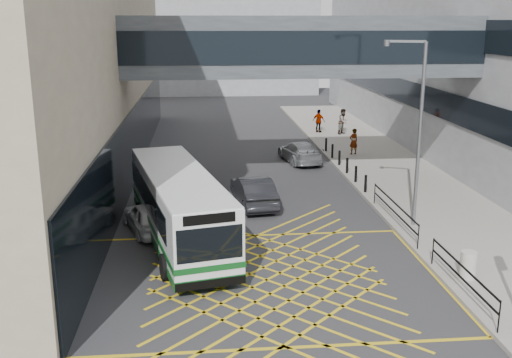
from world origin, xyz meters
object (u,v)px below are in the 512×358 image
object	(u,v)px
pedestrian_c	(319,121)
car_white	(148,217)
car_dark	(253,191)
pedestrian_b	(343,122)
street_lamp	(416,123)
pedestrian_a	(354,141)
bus	(178,205)
litter_bin	(468,265)
car_silver	(300,151)

from	to	relation	value
pedestrian_c	car_white	bearing A→B (deg)	101.48
car_dark	pedestrian_b	size ratio (longest dim) A/B	2.40
street_lamp	pedestrian_a	xyz separation A→B (m)	(1.05, 14.05, -3.61)
car_dark	car_white	bearing A→B (deg)	27.19
pedestrian_c	bus	bearing A→B (deg)	105.66
pedestrian_a	pedestrian_c	size ratio (longest dim) A/B	0.95
litter_bin	pedestrian_a	world-z (taller)	pedestrian_a
street_lamp	litter_bin	xyz separation A→B (m)	(0.09, -5.68, -3.99)
car_white	street_lamp	world-z (taller)	street_lamp
litter_bin	car_silver	bearing A→B (deg)	98.75
pedestrian_c	street_lamp	bearing A→B (deg)	128.95
car_dark	street_lamp	bearing A→B (deg)	142.40
pedestrian_c	car_dark	bearing A→B (deg)	109.36
street_lamp	litter_bin	size ratio (longest dim) A/B	8.11
litter_bin	pedestrian_c	distance (m)	27.82
litter_bin	car_white	bearing A→B (deg)	151.36
pedestrian_b	pedestrian_c	distance (m)	1.97
bus	car_white	size ratio (longest dim) A/B	2.58
bus	pedestrian_c	bearing A→B (deg)	53.08
pedestrian_b	bus	bearing A→B (deg)	-162.60
pedestrian_a	street_lamp	bearing A→B (deg)	64.46
litter_bin	pedestrian_c	size ratio (longest dim) A/B	0.54
pedestrian_b	street_lamp	bearing A→B (deg)	-139.58
car_silver	street_lamp	size ratio (longest dim) A/B	0.58
bus	car_silver	bearing A→B (deg)	49.24
litter_bin	pedestrian_b	xyz separation A→B (m)	(1.97, 26.95, 0.50)
car_dark	litter_bin	bearing A→B (deg)	117.62
car_white	pedestrian_c	distance (m)	24.52
car_dark	street_lamp	distance (m)	8.49
bus	pedestrian_c	world-z (taller)	bus
car_white	pedestrian_c	xyz separation A→B (m)	(11.61, 21.60, 0.40)
car_dark	pedestrian_b	distance (m)	19.43
car_silver	pedestrian_b	bearing A→B (deg)	-129.12
car_silver	bus	bearing A→B (deg)	52.54
pedestrian_a	car_dark	bearing A→B (deg)	32.31
car_dark	street_lamp	xyz separation A→B (m)	(6.50, -3.83, 3.90)
car_white	car_dark	size ratio (longest dim) A/B	0.89
car_white	pedestrian_a	xyz separation A→B (m)	(12.36, 13.51, 0.35)
bus	pedestrian_c	xyz separation A→B (m)	(10.25, 22.94, -0.52)
car_white	pedestrian_a	size ratio (longest dim) A/B	2.44
car_silver	street_lamp	xyz separation A→B (m)	(2.75, -12.79, 3.93)
litter_bin	pedestrian_a	xyz separation A→B (m)	(0.96, 19.73, 0.37)
car_dark	litter_bin	size ratio (longest dim) A/B	4.85
pedestrian_c	pedestrian_b	bearing A→B (deg)	-166.68
bus	pedestrian_a	distance (m)	18.49
car_white	litter_bin	size ratio (longest dim) A/B	4.33
pedestrian_b	pedestrian_a	bearing A→B (deg)	-142.00
car_white	car_silver	size ratio (longest dim) A/B	0.93
car_dark	pedestrian_c	world-z (taller)	pedestrian_c
car_silver	car_dark	bearing A→B (deg)	57.76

